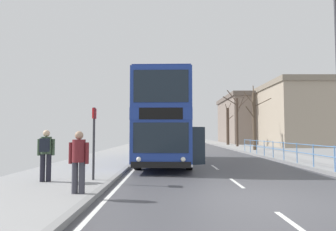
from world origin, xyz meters
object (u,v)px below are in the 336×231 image
(pedestrian_with_backpack, at_px, (45,151))
(background_building_01, at_px, (255,120))
(double_decker_bus_main, at_px, (165,121))
(bare_tree_far_00, at_px, (227,125))
(pedestrian_companion, at_px, (78,158))
(background_building_00, at_px, (300,114))
(bare_tree_far_01, at_px, (254,119))
(bare_tree_far_02, at_px, (236,119))
(bus_stop_sign_near, at_px, (93,135))

(pedestrian_with_backpack, distance_m, background_building_01, 47.71)
(double_decker_bus_main, distance_m, bare_tree_far_00, 25.95)
(pedestrian_with_backpack, bearing_deg, double_decker_bus_main, 62.49)
(pedestrian_companion, bearing_deg, double_decker_bus_main, 76.62)
(double_decker_bus_main, xyz_separation_m, pedestrian_with_backpack, (-3.84, -7.37, -1.26))
(background_building_00, relative_size, background_building_01, 0.77)
(pedestrian_with_backpack, bearing_deg, bare_tree_far_00, 68.92)
(double_decker_bus_main, xyz_separation_m, background_building_01, (15.76, 36.01, 1.74))
(pedestrian_with_backpack, distance_m, bare_tree_far_01, 22.47)
(bare_tree_far_00, distance_m, bare_tree_far_01, 13.14)
(double_decker_bus_main, distance_m, bare_tree_far_02, 21.06)
(bus_stop_sign_near, bearing_deg, pedestrian_with_backpack, -163.44)
(bare_tree_far_02, height_order, background_building_00, background_building_00)
(double_decker_bus_main, relative_size, pedestrian_with_backpack, 6.28)
(bus_stop_sign_near, height_order, bare_tree_far_01, bare_tree_far_01)
(bus_stop_sign_near, relative_size, background_building_00, 0.20)
(background_building_00, bearing_deg, double_decker_bus_main, -127.72)
(pedestrian_companion, bearing_deg, background_building_01, 68.36)
(double_decker_bus_main, xyz_separation_m, bare_tree_far_00, (8.45, 24.53, 0.43))
(bare_tree_far_00, bearing_deg, bus_stop_sign_near, -109.01)
(background_building_00, bearing_deg, bare_tree_far_00, 174.16)
(background_building_00, bearing_deg, pedestrian_with_backpack, -125.49)
(bare_tree_far_01, relative_size, background_building_00, 0.52)
(double_decker_bus_main, bearing_deg, bare_tree_far_00, 70.98)
(bus_stop_sign_near, bearing_deg, background_building_01, 67.09)
(pedestrian_companion, distance_m, bare_tree_far_01, 23.30)
(bus_stop_sign_near, xyz_separation_m, bare_tree_far_01, (10.76, 18.34, 1.43))
(double_decker_bus_main, xyz_separation_m, bare_tree_far_02, (8.50, 19.24, 1.05))
(bare_tree_far_02, height_order, background_building_01, background_building_01)
(bare_tree_far_00, relative_size, background_building_01, 0.36)
(double_decker_bus_main, distance_m, background_building_01, 39.35)
(bare_tree_far_01, distance_m, background_building_01, 25.73)
(double_decker_bus_main, height_order, bare_tree_far_00, bare_tree_far_00)
(bare_tree_far_00, xyz_separation_m, background_building_00, (9.74, -1.00, 1.51))
(double_decker_bus_main, distance_m, pedestrian_companion, 9.62)
(bus_stop_sign_near, distance_m, bare_tree_far_02, 28.41)
(pedestrian_companion, height_order, bare_tree_far_02, bare_tree_far_02)
(bare_tree_far_00, distance_m, background_building_00, 9.91)
(bare_tree_far_02, bearing_deg, pedestrian_companion, -110.58)
(pedestrian_with_backpack, distance_m, bare_tree_far_02, 29.43)
(pedestrian_with_backpack, height_order, bare_tree_far_00, bare_tree_far_00)
(bare_tree_far_02, distance_m, background_building_00, 10.64)
(bare_tree_far_01, bearing_deg, bare_tree_far_02, 89.04)
(double_decker_bus_main, bearing_deg, bare_tree_far_02, 66.17)
(pedestrian_with_backpack, bearing_deg, background_building_01, 65.69)
(bare_tree_far_01, height_order, background_building_01, background_building_01)
(bus_stop_sign_near, height_order, bare_tree_far_02, bare_tree_far_02)
(double_decker_bus_main, height_order, background_building_01, background_building_01)
(pedestrian_companion, bearing_deg, bus_stop_sign_near, 94.56)
(bus_stop_sign_near, bearing_deg, bare_tree_far_02, 67.42)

